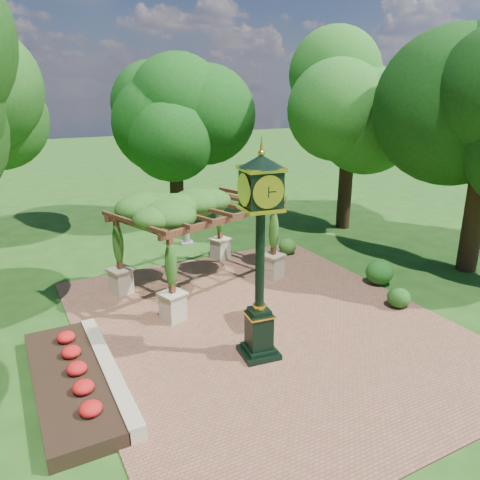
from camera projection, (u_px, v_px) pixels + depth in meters
name	position (u px, v px, depth m)	size (l,w,h in m)	color
ground	(283.00, 341.00, 12.80)	(120.00, 120.00, 0.00)	#1E4714
brick_plaza	(264.00, 325.00, 13.64)	(10.00, 12.00, 0.04)	brown
border_wall	(109.00, 371.00, 11.11)	(0.35, 5.00, 0.40)	#C6B793
flower_bed	(69.00, 382.00, 10.72)	(1.50, 5.00, 0.36)	red
pedestal_clock	(260.00, 241.00, 11.13)	(1.15, 1.15, 5.25)	black
pergola	(198.00, 209.00, 15.56)	(6.10, 4.81, 3.35)	#C8B894
sundial	(187.00, 235.00, 20.69)	(0.64, 0.64, 0.95)	gray
shrub_front	(399.00, 297.00, 14.63)	(0.73, 0.73, 0.65)	#1E4F16
shrub_mid	(380.00, 272.00, 16.35)	(0.95, 0.95, 0.86)	#1C5A19
shrub_back	(288.00, 246.00, 19.37)	(0.73, 0.73, 0.66)	#2C671D
tree_north	(174.00, 121.00, 23.38)	(4.72, 4.72, 7.30)	#302113
tree_east_far	(351.00, 103.00, 21.50)	(4.45, 4.45, 8.64)	#321F13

